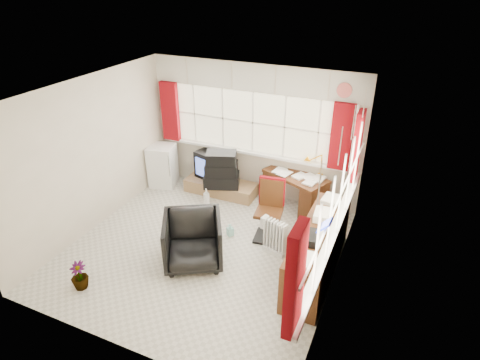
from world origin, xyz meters
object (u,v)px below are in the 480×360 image
(desk_lamp, at_px, (322,161))
(crt_tv, at_px, (214,164))
(desk, at_px, (295,189))
(radiator, at_px, (275,240))
(credenza, at_px, (318,250))
(office_chair, at_px, (193,241))
(tv_bench, at_px, (221,187))
(mini_fridge, at_px, (163,166))
(task_chair, at_px, (270,207))

(desk_lamp, distance_m, crt_tv, 2.12)
(desk, distance_m, radiator, 1.43)
(crt_tv, bearing_deg, desk, -2.71)
(credenza, bearing_deg, desk_lamp, 103.47)
(crt_tv, bearing_deg, office_chair, -70.54)
(credenza, distance_m, tv_bench, 2.75)
(radiator, relative_size, mini_fridge, 0.69)
(credenza, xyz_separation_m, mini_fridge, (-3.50, 1.38, 0.03))
(office_chair, bearing_deg, credenza, -12.73)
(task_chair, distance_m, mini_fridge, 2.69)
(radiator, distance_m, mini_fridge, 3.06)
(mini_fridge, bearing_deg, tv_bench, 6.54)
(credenza, bearing_deg, mini_fridge, 158.48)
(task_chair, xyz_separation_m, credenza, (0.93, -0.60, -0.15))
(crt_tv, bearing_deg, radiator, -39.65)
(credenza, height_order, mini_fridge, credenza)
(radiator, distance_m, crt_tv, 2.37)
(desk, bearing_deg, crt_tv, 177.29)
(desk, height_order, task_chair, task_chair)
(radiator, xyz_separation_m, credenza, (0.69, -0.18, 0.16))
(crt_tv, distance_m, mini_fridge, 1.05)
(office_chair, distance_m, radiator, 1.26)
(desk_lamp, relative_size, crt_tv, 0.57)
(task_chair, xyz_separation_m, office_chair, (-0.79, -1.12, -0.15))
(office_chair, bearing_deg, crt_tv, 79.97)
(tv_bench, xyz_separation_m, crt_tv, (-0.22, 0.16, 0.39))
(office_chair, bearing_deg, task_chair, 25.18)
(radiator, bearing_deg, crt_tv, 140.35)
(office_chair, height_order, credenza, credenza)
(radiator, relative_size, credenza, 0.29)
(desk_lamp, bearing_deg, mini_fridge, -172.55)
(office_chair, distance_m, credenza, 1.80)
(desk, height_order, crt_tv, crt_tv)
(office_chair, bearing_deg, radiator, 4.71)
(radiator, height_order, credenza, credenza)
(office_chair, bearing_deg, desk, 37.42)
(credenza, bearing_deg, desk, 117.18)
(mini_fridge, bearing_deg, office_chair, -46.93)
(office_chair, xyz_separation_m, mini_fridge, (-1.78, 1.90, 0.03))
(desk_lamp, distance_m, radiator, 1.77)
(desk_lamp, bearing_deg, desk, -155.29)
(desk, relative_size, office_chair, 1.50)
(crt_tv, bearing_deg, desk_lamp, 2.82)
(desk, height_order, radiator, desk)
(task_chair, height_order, tv_bench, task_chair)
(desk_lamp, xyz_separation_m, crt_tv, (-2.08, -0.10, -0.42))
(radiator, bearing_deg, tv_bench, 139.81)
(office_chair, relative_size, mini_fridge, 1.02)
(desk_lamp, relative_size, task_chair, 0.40)
(office_chair, xyz_separation_m, credenza, (1.73, 0.52, 0.00))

